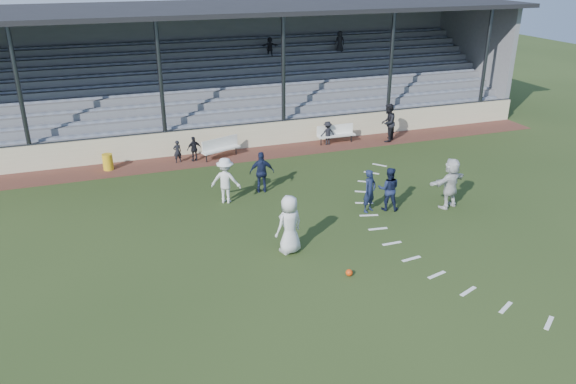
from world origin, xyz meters
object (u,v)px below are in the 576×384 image
(bench_right, at_px, (336,132))
(football, at_px, (349,273))
(player_white_lead, at_px, (289,225))
(player_navy_lead, at_px, (370,191))
(official, at_px, (388,123))
(bench_left, at_px, (221,146))
(trash_bin, at_px, (108,162))

(bench_right, distance_m, football, 13.10)
(player_white_lead, height_order, player_navy_lead, player_white_lead)
(football, xyz_separation_m, player_white_lead, (-1.21, 2.03, 0.88))
(player_white_lead, bearing_deg, official, -151.69)
(bench_right, bearing_deg, bench_left, -177.16)
(bench_right, xyz_separation_m, official, (2.67, -0.62, 0.43))
(player_white_lead, xyz_separation_m, player_navy_lead, (3.91, 1.99, -0.16))
(bench_right, height_order, trash_bin, bench_right)
(bench_right, bearing_deg, player_navy_lead, -104.79)
(player_white_lead, distance_m, player_navy_lead, 4.39)
(bench_left, height_order, football, bench_left)
(trash_bin, relative_size, player_white_lead, 0.37)
(football, xyz_separation_m, official, (7.60, 11.51, 0.90))
(football, distance_m, official, 13.82)
(bench_left, height_order, player_navy_lead, player_navy_lead)
(bench_right, height_order, player_navy_lead, player_navy_lead)
(trash_bin, height_order, football, trash_bin)
(official, bearing_deg, player_navy_lead, 11.48)
(football, relative_size, player_white_lead, 0.11)
(trash_bin, height_order, player_white_lead, player_white_lead)
(trash_bin, height_order, official, official)
(trash_bin, distance_m, football, 13.56)
(football, bearing_deg, player_white_lead, 120.72)
(player_navy_lead, bearing_deg, player_white_lead, 179.73)
(official, bearing_deg, bench_left, -47.81)
(bench_right, relative_size, player_navy_lead, 1.21)
(official, bearing_deg, football, 11.19)
(bench_right, relative_size, football, 9.33)
(player_white_lead, bearing_deg, trash_bin, -81.29)
(bench_left, height_order, trash_bin, bench_left)
(player_white_lead, height_order, official, official)
(bench_left, bearing_deg, trash_bin, 158.52)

